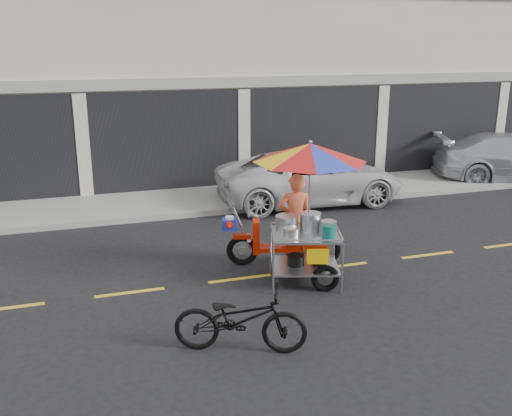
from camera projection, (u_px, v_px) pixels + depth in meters
name	position (u px, v px, depth m)	size (l,w,h in m)	color
ground	(339.00, 266.00, 11.09)	(90.00, 90.00, 0.00)	black
sidewalk	(254.00, 193.00, 16.09)	(45.00, 3.00, 0.15)	gray
shophouse_block	(286.00, 40.00, 20.40)	(36.00, 8.11, 10.40)	beige
centerline	(339.00, 266.00, 11.09)	(42.00, 0.10, 0.01)	gold
white_pickup	(310.00, 177.00, 15.31)	(2.31, 5.02, 1.39)	silver
near_bicycle	(240.00, 319.00, 7.93)	(0.65, 1.87, 0.98)	black
food_vendor_rig	(303.00, 191.00, 10.24)	(2.56, 2.55, 2.60)	black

